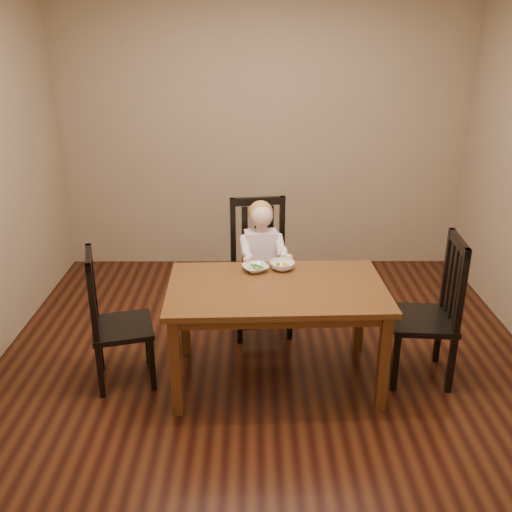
{
  "coord_description": "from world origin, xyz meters",
  "views": [
    {
      "loc": [
        -0.09,
        -3.64,
        2.29
      ],
      "look_at": [
        -0.07,
        0.25,
        0.75
      ],
      "focal_mm": 40.0,
      "sensor_mm": 36.0,
      "label": 1
    }
  ],
  "objects_px": {
    "chair_child": "(260,269)",
    "bowl_veg": "(282,265)",
    "bowl_peas": "(255,268)",
    "dining_table": "(277,297)",
    "toddler": "(261,255)",
    "chair_right": "(430,312)",
    "chair_left": "(114,321)"
  },
  "relations": [
    {
      "from": "chair_child",
      "to": "bowl_veg",
      "type": "relative_size",
      "value": 6.04
    },
    {
      "from": "bowl_veg",
      "to": "bowl_peas",
      "type": "bearing_deg",
      "value": -170.32
    },
    {
      "from": "dining_table",
      "to": "toddler",
      "type": "height_order",
      "value": "toddler"
    },
    {
      "from": "bowl_veg",
      "to": "dining_table",
      "type": "bearing_deg",
      "value": -99.71
    },
    {
      "from": "chair_child",
      "to": "toddler",
      "type": "xyz_separation_m",
      "value": [
        0.01,
        -0.05,
        0.15
      ]
    },
    {
      "from": "chair_right",
      "to": "chair_left",
      "type": "bearing_deg",
      "value": 95.67
    },
    {
      "from": "chair_left",
      "to": "bowl_veg",
      "type": "distance_m",
      "value": 1.22
    },
    {
      "from": "chair_child",
      "to": "bowl_veg",
      "type": "distance_m",
      "value": 0.56
    },
    {
      "from": "dining_table",
      "to": "toddler",
      "type": "distance_m",
      "value": 0.73
    },
    {
      "from": "bowl_veg",
      "to": "chair_left",
      "type": "bearing_deg",
      "value": -165.76
    },
    {
      "from": "chair_child",
      "to": "toddler",
      "type": "bearing_deg",
      "value": 90.0
    },
    {
      "from": "chair_left",
      "to": "dining_table",
      "type": "bearing_deg",
      "value": 75.29
    },
    {
      "from": "chair_right",
      "to": "bowl_veg",
      "type": "relative_size",
      "value": 5.87
    },
    {
      "from": "dining_table",
      "to": "chair_left",
      "type": "distance_m",
      "value": 1.11
    },
    {
      "from": "chair_child",
      "to": "chair_left",
      "type": "relative_size",
      "value": 1.11
    },
    {
      "from": "chair_left",
      "to": "toddler",
      "type": "bearing_deg",
      "value": 111.05
    },
    {
      "from": "chair_left",
      "to": "chair_right",
      "type": "relative_size",
      "value": 0.93
    },
    {
      "from": "chair_right",
      "to": "bowl_veg",
      "type": "height_order",
      "value": "chair_right"
    },
    {
      "from": "chair_left",
      "to": "chair_right",
      "type": "bearing_deg",
      "value": 76.39
    },
    {
      "from": "dining_table",
      "to": "chair_right",
      "type": "height_order",
      "value": "chair_right"
    },
    {
      "from": "dining_table",
      "to": "chair_child",
      "type": "xyz_separation_m",
      "value": [
        -0.1,
        0.78,
        -0.12
      ]
    },
    {
      "from": "chair_child",
      "to": "bowl_peas",
      "type": "bearing_deg",
      "value": 77.34
    },
    {
      "from": "toddler",
      "to": "bowl_peas",
      "type": "distance_m",
      "value": 0.48
    },
    {
      "from": "chair_right",
      "to": "toddler",
      "type": "distance_m",
      "value": 1.34
    },
    {
      "from": "chair_child",
      "to": "bowl_peas",
      "type": "height_order",
      "value": "chair_child"
    },
    {
      "from": "dining_table",
      "to": "chair_left",
      "type": "bearing_deg",
      "value": -179.81
    },
    {
      "from": "toddler",
      "to": "bowl_veg",
      "type": "distance_m",
      "value": 0.47
    },
    {
      "from": "chair_child",
      "to": "dining_table",
      "type": "bearing_deg",
      "value": 89.11
    },
    {
      "from": "bowl_peas",
      "to": "chair_left",
      "type": "bearing_deg",
      "value": -164.87
    },
    {
      "from": "chair_left",
      "to": "bowl_peas",
      "type": "xyz_separation_m",
      "value": [
        0.95,
        0.26,
        0.28
      ]
    },
    {
      "from": "dining_table",
      "to": "chair_child",
      "type": "height_order",
      "value": "chair_child"
    },
    {
      "from": "dining_table",
      "to": "chair_left",
      "type": "xyz_separation_m",
      "value": [
        -1.1,
        -0.0,
        -0.17
      ]
    }
  ]
}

